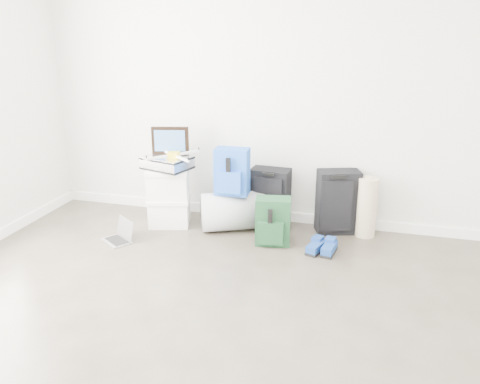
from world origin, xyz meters
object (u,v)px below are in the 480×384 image
(carry_on, at_px, (338,202))
(briefcase, at_px, (167,163))
(large_suitcase, at_px, (270,198))
(duffel_bag, at_px, (233,211))
(laptop, at_px, (120,236))
(boxes_stack, at_px, (169,197))

(carry_on, bearing_deg, briefcase, 169.21)
(large_suitcase, bearing_deg, duffel_bag, -144.94)
(briefcase, xyz_separation_m, laptop, (-0.29, -0.51, -0.60))
(carry_on, height_order, laptop, carry_on)
(large_suitcase, bearing_deg, briefcase, -161.86)
(carry_on, relative_size, laptop, 1.79)
(briefcase, height_order, duffel_bag, briefcase)
(laptop, bearing_deg, carry_on, 56.19)
(large_suitcase, relative_size, laptop, 1.70)
(boxes_stack, xyz_separation_m, carry_on, (1.64, 0.26, 0.01))
(laptop, bearing_deg, duffel_bag, 65.33)
(briefcase, bearing_deg, laptop, -103.40)
(laptop, bearing_deg, boxes_stack, 95.08)
(boxes_stack, relative_size, laptop, 1.70)
(boxes_stack, distance_m, duffel_bag, 0.66)
(duffel_bag, distance_m, carry_on, 1.02)
(duffel_bag, relative_size, carry_on, 0.99)
(carry_on, distance_m, laptop, 2.09)
(carry_on, bearing_deg, large_suitcase, 160.88)
(boxes_stack, relative_size, large_suitcase, 1.00)
(boxes_stack, relative_size, briefcase, 1.35)
(briefcase, xyz_separation_m, duffel_bag, (0.65, 0.05, -0.46))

